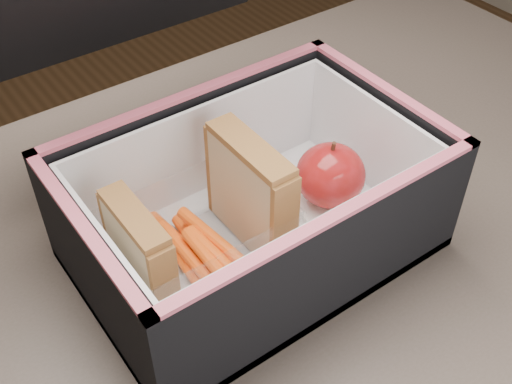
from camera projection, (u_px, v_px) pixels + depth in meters
The scene contains 8 objects.
kitchen_table at pixel (280, 339), 0.67m from camera, with size 1.20×0.80×0.75m.
lunch_bag at pixel (250, 193), 0.59m from camera, with size 0.33×0.35×0.29m.
plastic_tub at pixel (199, 238), 0.58m from camera, with size 0.16×0.11×0.06m, color white, non-canonical shape.
sandwich_left at pixel (140, 253), 0.55m from camera, with size 0.02×0.09×0.10m.
sandwich_right at pixel (250, 192), 0.59m from camera, with size 0.03×0.10×0.11m.
carrot_sticks at pixel (207, 255), 0.59m from camera, with size 0.06×0.15×0.03m.
paper_napkin at pixel (326, 198), 0.67m from camera, with size 0.07×0.07×0.01m, color white.
red_apple at pixel (330, 175), 0.64m from camera, with size 0.09×0.09×0.07m.
Camera 1 is at (-0.25, -0.30, 1.22)m, focal length 45.00 mm.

